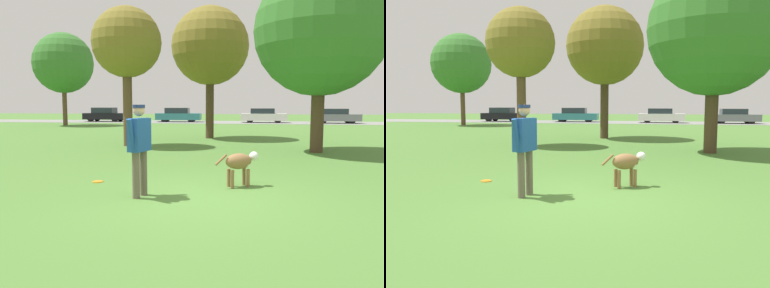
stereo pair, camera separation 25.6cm
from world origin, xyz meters
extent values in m
plane|color=#4C7A33|center=(0.00, 0.00, 0.00)|extent=(120.00, 120.00, 0.00)
cube|color=gray|center=(0.00, 28.82, 0.01)|extent=(120.00, 6.00, 0.01)
cylinder|color=#665B4C|center=(-0.96, 0.15, 0.41)|extent=(0.16, 0.16, 0.82)
cylinder|color=#665B4C|center=(-1.03, -0.09, 0.41)|extent=(0.16, 0.16, 0.82)
cube|color=#1E4C93|center=(-1.00, 0.03, 1.11)|extent=(0.33, 0.50, 0.58)
cylinder|color=#1E4C93|center=(-0.93, 0.27, 1.11)|extent=(0.14, 0.22, 0.58)
cylinder|color=#1E4C93|center=(-1.06, -0.22, 1.11)|extent=(0.14, 0.22, 0.58)
sphere|color=tan|center=(-1.00, 0.03, 1.53)|extent=(0.25, 0.25, 0.20)
cylinder|color=navy|center=(-1.00, 0.03, 1.60)|extent=(0.26, 0.26, 0.06)
ellipsoid|color=olive|center=(0.70, 1.12, 0.51)|extent=(0.64, 0.54, 0.31)
ellipsoid|color=white|center=(0.84, 1.19, 0.46)|extent=(0.26, 0.28, 0.17)
sphere|color=white|center=(1.00, 1.28, 0.60)|extent=(0.25, 0.25, 0.18)
cylinder|color=olive|center=(0.81, 1.28, 0.18)|extent=(0.09, 0.09, 0.36)
cylinder|color=olive|center=(0.89, 1.13, 0.18)|extent=(0.09, 0.09, 0.36)
cylinder|color=olive|center=(0.51, 1.12, 0.18)|extent=(0.09, 0.09, 0.36)
cylinder|color=olive|center=(0.59, 0.96, 0.18)|extent=(0.09, 0.09, 0.36)
cylinder|color=olive|center=(0.37, 0.94, 0.56)|extent=(0.25, 0.17, 0.23)
cylinder|color=orange|center=(-2.25, 1.11, 0.01)|extent=(0.22, 0.22, 0.02)
torus|color=orange|center=(-2.25, 1.11, 0.01)|extent=(0.23, 0.23, 0.02)
cylinder|color=brown|center=(-13.67, 21.61, 1.57)|extent=(0.35, 0.35, 3.13)
sphere|color=#38752D|center=(-13.67, 21.61, 4.89)|extent=(4.68, 4.68, 4.68)
cylinder|color=#4C3826|center=(3.18, 7.03, 1.23)|extent=(0.43, 0.43, 2.47)
sphere|color=#38752D|center=(3.18, 7.03, 4.12)|extent=(4.41, 4.41, 4.41)
cylinder|color=#4C3826|center=(-1.05, 11.93, 1.52)|extent=(0.39, 0.39, 3.04)
sphere|color=olive|center=(-1.05, 11.93, 4.44)|extent=(3.72, 3.72, 3.72)
cylinder|color=brown|center=(-3.90, 8.03, 1.52)|extent=(0.36, 0.36, 3.03)
sphere|color=olive|center=(-3.90, 8.03, 4.05)|extent=(2.73, 2.73, 2.73)
cube|color=black|center=(-13.11, 28.68, 0.53)|extent=(4.07, 1.87, 0.60)
cube|color=#232D38|center=(-13.23, 28.68, 1.10)|extent=(2.12, 1.59, 0.54)
cylinder|color=black|center=(-11.91, 29.49, 0.32)|extent=(0.65, 0.21, 0.64)
cylinder|color=black|center=(-11.89, 27.90, 0.32)|extent=(0.65, 0.21, 0.64)
cylinder|color=black|center=(-14.34, 29.46, 0.32)|extent=(0.65, 0.21, 0.64)
cylinder|color=black|center=(-14.32, 27.88, 0.32)|extent=(0.65, 0.21, 0.64)
cube|color=teal|center=(-5.90, 29.05, 0.52)|extent=(4.30, 1.85, 0.61)
cube|color=#232D38|center=(-6.03, 29.04, 1.09)|extent=(2.25, 1.55, 0.52)
cylinder|color=black|center=(-4.65, 29.83, 0.31)|extent=(0.62, 0.22, 0.61)
cylinder|color=black|center=(-4.61, 28.33, 0.31)|extent=(0.62, 0.22, 0.61)
cylinder|color=black|center=(-7.20, 29.76, 0.31)|extent=(0.62, 0.22, 0.61)
cylinder|color=black|center=(-7.16, 28.26, 0.31)|extent=(0.62, 0.22, 0.61)
cube|color=white|center=(2.12, 28.65, 0.53)|extent=(4.13, 1.81, 0.63)
cube|color=#232D38|center=(2.00, 28.65, 1.07)|extent=(2.16, 1.52, 0.47)
cylinder|color=black|center=(3.37, 29.35, 0.30)|extent=(0.61, 0.22, 0.61)
cylinder|color=black|center=(3.33, 27.88, 0.30)|extent=(0.61, 0.22, 0.61)
cylinder|color=black|center=(0.91, 29.41, 0.30)|extent=(0.61, 0.22, 0.61)
cylinder|color=black|center=(0.88, 27.95, 0.30)|extent=(0.61, 0.22, 0.61)
cube|color=slate|center=(8.37, 28.48, 0.51)|extent=(4.01, 1.82, 0.60)
cube|color=#232D38|center=(8.25, 28.48, 1.05)|extent=(2.09, 1.56, 0.48)
cylinder|color=black|center=(9.58, 29.25, 0.30)|extent=(0.61, 0.20, 0.61)
cylinder|color=black|center=(9.57, 27.70, 0.30)|extent=(0.61, 0.20, 0.61)
cylinder|color=black|center=(7.18, 29.27, 0.30)|extent=(0.61, 0.20, 0.61)
cylinder|color=black|center=(7.17, 27.71, 0.30)|extent=(0.61, 0.20, 0.61)
camera|label=1|loc=(0.93, -6.28, 1.63)|focal=35.00mm
camera|label=2|loc=(1.18, -6.23, 1.63)|focal=35.00mm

